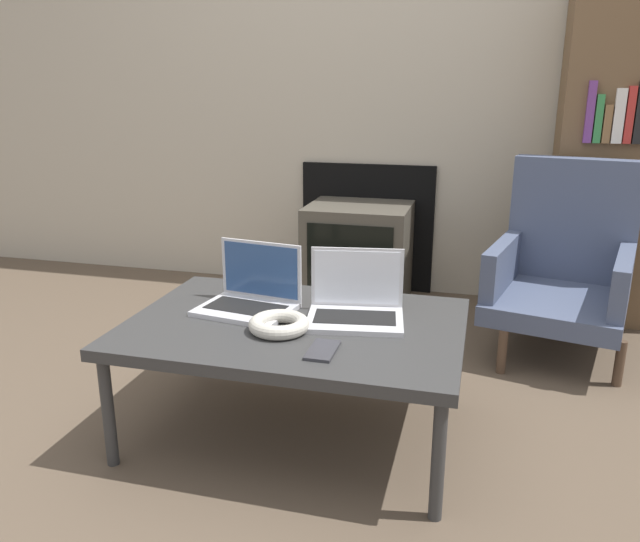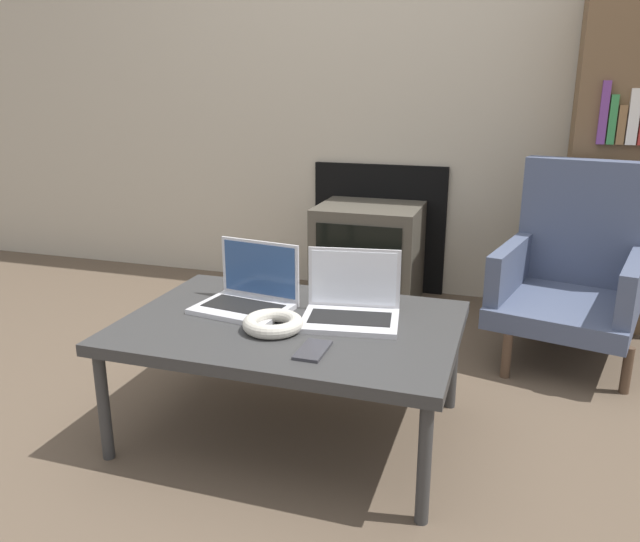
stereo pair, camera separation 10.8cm
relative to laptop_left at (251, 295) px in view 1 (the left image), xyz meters
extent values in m
plane|color=brown|center=(0.17, -0.25, -0.43)|extent=(14.00, 14.00, 0.00)
cube|color=#B7AD99|center=(0.17, 1.51, 0.87)|extent=(7.00, 0.06, 2.60)
cube|color=black|center=(0.11, 1.47, -0.09)|extent=(0.71, 0.03, 0.68)
cube|color=#333333|center=(0.17, -0.08, -0.06)|extent=(1.03, 0.72, 0.04)
cylinder|color=#333333|center=(-0.30, -0.40, -0.25)|extent=(0.04, 0.04, 0.35)
cylinder|color=#333333|center=(0.65, -0.40, -0.25)|extent=(0.04, 0.04, 0.35)
cylinder|color=#333333|center=(-0.30, 0.24, -0.25)|extent=(0.04, 0.04, 0.35)
cylinder|color=#333333|center=(0.65, 0.24, -0.25)|extent=(0.04, 0.04, 0.35)
cube|color=silver|center=(-0.01, -0.04, -0.04)|extent=(0.32, 0.27, 0.02)
cube|color=black|center=(-0.01, -0.04, -0.03)|extent=(0.27, 0.16, 0.00)
cube|color=silver|center=(0.01, 0.07, 0.07)|extent=(0.29, 0.05, 0.19)
cube|color=#2D4C7F|center=(0.01, 0.07, 0.07)|extent=(0.27, 0.04, 0.17)
cube|color=silver|center=(0.35, -0.04, -0.04)|extent=(0.33, 0.27, 0.02)
cube|color=black|center=(0.35, -0.04, -0.03)|extent=(0.27, 0.16, 0.00)
cube|color=silver|center=(0.34, 0.07, 0.07)|extent=(0.29, 0.05, 0.19)
cube|color=white|center=(0.34, 0.06, 0.07)|extent=(0.27, 0.05, 0.17)
torus|color=beige|center=(0.15, -0.17, -0.02)|extent=(0.18, 0.18, 0.04)
cube|color=#333338|center=(0.31, -0.28, -0.04)|extent=(0.07, 0.14, 0.01)
cube|color=#4C473D|center=(0.11, 1.24, -0.17)|extent=(0.51, 0.44, 0.50)
cube|color=black|center=(0.11, 1.01, -0.17)|extent=(0.42, 0.01, 0.39)
cube|color=#47516B|center=(1.03, 0.79, -0.21)|extent=(0.65, 0.72, 0.08)
cube|color=#47516B|center=(1.09, 1.04, 0.10)|extent=(0.53, 0.22, 0.53)
cube|color=#47516B|center=(0.81, 0.85, -0.07)|extent=(0.18, 0.55, 0.20)
cube|color=#47516B|center=(1.26, 0.74, -0.07)|extent=(0.18, 0.55, 0.20)
cylinder|color=#4C3828|center=(0.82, 0.53, -0.34)|extent=(0.04, 0.04, 0.18)
cylinder|color=#4C3828|center=(1.25, 0.53, -0.34)|extent=(0.04, 0.04, 0.18)
cylinder|color=#4C3828|center=(0.82, 1.05, -0.34)|extent=(0.04, 0.04, 0.18)
cylinder|color=#4C3828|center=(1.25, 1.05, -0.34)|extent=(0.04, 0.04, 0.18)
cube|color=brown|center=(1.37, 1.31, 0.34)|extent=(0.70, 0.30, 1.53)
cube|color=#6B387F|center=(1.12, 1.14, 0.55)|extent=(0.03, 0.02, 0.26)
cube|color=#337F42|center=(1.16, 1.14, 0.52)|extent=(0.03, 0.02, 0.20)
cube|color=brown|center=(1.20, 1.14, 0.50)|extent=(0.03, 0.02, 0.16)
cube|color=silver|center=(1.24, 1.14, 0.53)|extent=(0.04, 0.02, 0.23)
cube|color=#B22D28|center=(1.28, 1.14, 0.54)|extent=(0.03, 0.02, 0.24)
camera|label=1|loc=(0.71, -1.80, 0.66)|focal=35.00mm
camera|label=2|loc=(0.82, -1.77, 0.66)|focal=35.00mm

